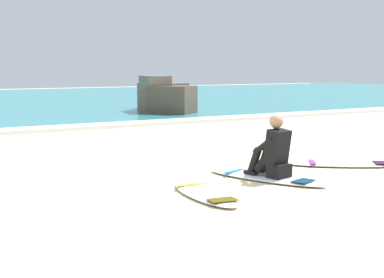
{
  "coord_description": "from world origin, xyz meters",
  "views": [
    {
      "loc": [
        -4.53,
        -6.75,
        1.74
      ],
      "look_at": [
        0.58,
        1.29,
        0.55
      ],
      "focal_mm": 54.32,
      "sensor_mm": 36.0,
      "label": 1
    }
  ],
  "objects_px": {
    "surfboard_main": "(265,178)",
    "surfboard_spare_near": "(205,194)",
    "surfer_seated": "(273,153)",
    "surfboard_spare_far": "(344,164)"
  },
  "relations": [
    {
      "from": "surfer_seated",
      "to": "surfboard_spare_far",
      "type": "bearing_deg",
      "value": 10.02
    },
    {
      "from": "surfboard_main",
      "to": "surfboard_spare_near",
      "type": "distance_m",
      "value": 1.5
    },
    {
      "from": "surfboard_main",
      "to": "surfer_seated",
      "type": "xyz_separation_m",
      "value": [
        0.05,
        -0.12,
        0.4
      ]
    },
    {
      "from": "surfboard_main",
      "to": "surfer_seated",
      "type": "height_order",
      "value": "surfer_seated"
    },
    {
      "from": "surfboard_main",
      "to": "surfboard_spare_far",
      "type": "height_order",
      "value": "same"
    },
    {
      "from": "surfboard_main",
      "to": "surfer_seated",
      "type": "bearing_deg",
      "value": -67.04
    },
    {
      "from": "surfboard_spare_near",
      "to": "surfboard_spare_far",
      "type": "bearing_deg",
      "value": 11.36
    },
    {
      "from": "surfboard_main",
      "to": "surfer_seated",
      "type": "distance_m",
      "value": 0.42
    },
    {
      "from": "surfer_seated",
      "to": "surfboard_spare_far",
      "type": "distance_m",
      "value": 1.99
    },
    {
      "from": "surfboard_main",
      "to": "surfboard_spare_near",
      "type": "relative_size",
      "value": 1.22
    }
  ]
}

